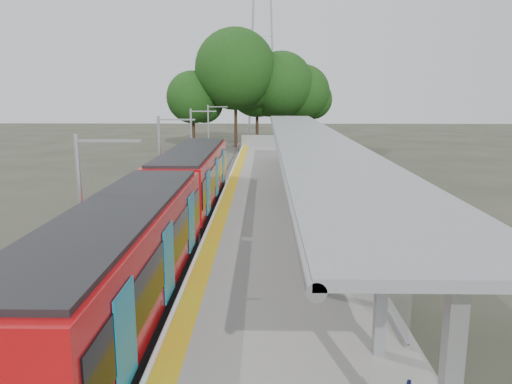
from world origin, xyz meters
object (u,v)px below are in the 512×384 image
Objects in this scene: train at (168,206)px; info_pillar_far at (292,169)px; bench_far at (302,155)px; litter_bin at (334,233)px; bench_mid at (309,184)px; info_pillar_near at (320,267)px.

train reaches higher than info_pillar_far.
bench_far is 1.60× the size of litter_bin.
bench_mid is 13.08m from bench_far.
info_pillar_near is (-0.94, -14.41, 0.25)m from bench_mid.
litter_bin is (1.02, 4.51, -0.30)m from info_pillar_near.
bench_mid is 14.44m from info_pillar_near.
train reaches higher than bench_far.
litter_bin is at bearing -16.91° from train.
litter_bin is at bearing -89.44° from bench_mid.
info_pillar_near reaches higher than bench_far.
info_pillar_near is 4.63m from litter_bin.
train is at bearing 108.54° from info_pillar_near.
bench_mid is 0.83× the size of info_pillar_near.
train is 8.55m from info_pillar_near.
train reaches higher than litter_bin.
info_pillar_far reaches higher than bench_mid.
info_pillar_far reaches higher than bench_far.
litter_bin is (0.08, -9.90, -0.06)m from bench_mid.
info_pillar_far is at bearing 63.18° from train.
train is 28.62× the size of litter_bin.
info_pillar_near is at bearing -102.75° from litter_bin.
info_pillar_far is 2.07× the size of litter_bin.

